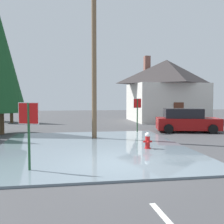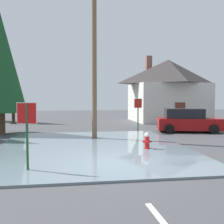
{
  "view_description": "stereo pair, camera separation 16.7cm",
  "coord_description": "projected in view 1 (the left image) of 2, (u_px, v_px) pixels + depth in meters",
  "views": [
    {
      "loc": [
        -1.71,
        -9.12,
        2.44
      ],
      "look_at": [
        0.44,
        4.62,
        1.66
      ],
      "focal_mm": 40.88,
      "sensor_mm": 36.0,
      "label": 1
    },
    {
      "loc": [
        -1.55,
        -9.14,
        2.44
      ],
      "look_at": [
        0.44,
        4.62,
        1.66
      ],
      "focal_mm": 40.88,
      "sensor_mm": 36.0,
      "label": 2
    }
  ],
  "objects": [
    {
      "name": "stop_sign_far",
      "position": [
        137.0,
        109.0,
        17.58
      ],
      "size": [
        0.61,
        0.25,
        2.38
      ],
      "color": "#1E4C28",
      "rests_on": "ground"
    },
    {
      "name": "flood_puddle",
      "position": [
        91.0,
        147.0,
        12.37
      ],
      "size": [
        9.0,
        10.48,
        0.08
      ],
      "primitive_type": "cube",
      "color": "slate",
      "rests_on": "ground"
    },
    {
      "name": "pine_tree_tall_left",
      "position": [
        11.0,
        86.0,
        24.6
      ],
      "size": [
        2.45,
        2.45,
        6.13
      ],
      "color": "#4C3823",
      "rests_on": "ground"
    },
    {
      "name": "ground_plane",
      "position": [
        120.0,
        165.0,
        9.4
      ],
      "size": [
        80.0,
        80.0,
        0.1
      ],
      "primitive_type": "cube",
      "color": "#424244"
    },
    {
      "name": "stop_sign_near",
      "position": [
        29.0,
        123.0,
        8.23
      ],
      "size": [
        0.67,
        0.25,
        2.29
      ],
      "color": "#1E4C28",
      "rests_on": "ground"
    },
    {
      "name": "utility_pole",
      "position": [
        94.0,
        54.0,
        14.63
      ],
      "size": [
        1.6,
        0.28,
        9.57
      ],
      "color": "brown",
      "rests_on": "ground"
    },
    {
      "name": "fire_hydrant",
      "position": [
        148.0,
        141.0,
        11.84
      ],
      "size": [
        0.42,
        0.36,
        0.83
      ],
      "color": "red",
      "rests_on": "ground"
    },
    {
      "name": "parked_car",
      "position": [
        186.0,
        121.0,
        18.18
      ],
      "size": [
        4.64,
        2.78,
        1.67
      ],
      "color": "maroon",
      "rests_on": "ground"
    },
    {
      "name": "lane_stop_bar",
      "position": [
        140.0,
        178.0,
        7.76
      ],
      "size": [
        3.29,
        0.43,
        0.01
      ],
      "primitive_type": "cube",
      "rotation": [
        0.0,
        0.0,
        0.04
      ],
      "color": "silver",
      "rests_on": "ground"
    },
    {
      "name": "house",
      "position": [
        166.0,
        89.0,
        26.75
      ],
      "size": [
        7.93,
        6.64,
        6.89
      ],
      "color": "beige",
      "rests_on": "ground"
    }
  ]
}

